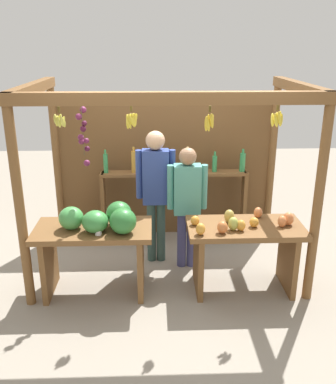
{
  "coord_description": "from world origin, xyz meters",
  "views": [
    {
      "loc": [
        -0.17,
        -4.88,
        2.68
      ],
      "look_at": [
        0.0,
        -0.18,
        1.01
      ],
      "focal_mm": 39.82,
      "sensor_mm": 36.0,
      "label": 1
    }
  ],
  "objects": [
    {
      "name": "ground_plane",
      "position": [
        0.0,
        0.0,
        0.0
      ],
      "size": [
        12.0,
        12.0,
        0.0
      ],
      "primitive_type": "plane",
      "color": "gray",
      "rests_on": "ground"
    },
    {
      "name": "market_stall",
      "position": [
        -0.0,
        0.4,
        1.31
      ],
      "size": [
        3.14,
        1.87,
        2.24
      ],
      "color": "brown",
      "rests_on": "ground"
    },
    {
      "name": "fruit_counter_left",
      "position": [
        -0.77,
        -0.69,
        0.71
      ],
      "size": [
        1.27,
        0.64,
        1.06
      ],
      "color": "brown",
      "rests_on": "ground"
    },
    {
      "name": "fruit_counter_right",
      "position": [
        0.82,
        -0.67,
        0.59
      ],
      "size": [
        1.27,
        0.64,
        0.93
      ],
      "color": "brown",
      "rests_on": "ground"
    },
    {
      "name": "bottle_shelf_unit",
      "position": [
        0.12,
        0.66,
        0.79
      ],
      "size": [
        2.01,
        0.22,
        1.35
      ],
      "color": "brown",
      "rests_on": "ground"
    },
    {
      "name": "vendor_man",
      "position": [
        -0.14,
        0.04,
        1.02
      ],
      "size": [
        0.48,
        0.23,
        1.69
      ],
      "rotation": [
        0.0,
        0.0,
        0.08
      ],
      "color": "#344E47",
      "rests_on": "ground"
    },
    {
      "name": "vendor_woman",
      "position": [
        0.23,
        -0.12,
        0.91
      ],
      "size": [
        0.48,
        0.21,
        1.52
      ],
      "rotation": [
        0.0,
        0.0,
        0.05
      ],
      "color": "#3F4175",
      "rests_on": "ground"
    }
  ]
}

